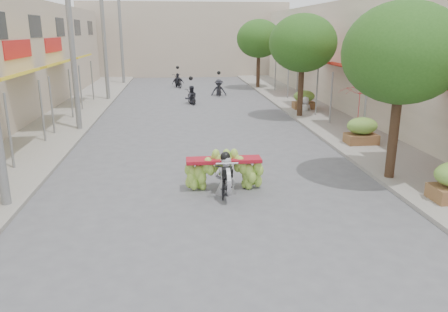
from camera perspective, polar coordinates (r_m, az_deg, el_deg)
ground at (r=9.18m, az=0.62°, el=-12.66°), size 120.00×120.00×0.00m
sidewalk_left at (r=24.16m, az=-20.62°, el=4.69°), size 4.00×60.00×0.12m
sidewalk_right at (r=24.71m, az=12.77°, el=5.56°), size 4.00×60.00×0.12m
shophouse_row_right at (r=25.56m, az=24.81°, el=11.49°), size 9.77×40.00×6.00m
far_building at (r=46.01m, az=-5.16°, el=14.91°), size 20.00×6.00×7.00m
utility_pole_mid at (r=20.48m, az=-19.31°, el=14.15°), size 0.60×0.24×8.00m
utility_pole_far at (r=29.33m, az=-15.42°, el=14.80°), size 0.60×0.24×8.00m
utility_pole_back at (r=38.25m, az=-13.32°, el=15.12°), size 0.60×0.24×8.00m
street_tree_near at (r=13.59m, az=22.28°, el=12.28°), size 3.40×3.40×5.25m
street_tree_mid at (r=22.90m, az=10.27°, el=14.28°), size 3.40×3.40×5.25m
street_tree_far at (r=34.58m, az=4.57°, el=15.02°), size 3.40×3.40×5.25m
produce_crate_mid at (r=17.91m, az=17.58°, el=3.42°), size 1.20×0.88×1.16m
produce_crate_far at (r=25.31m, az=10.41°, el=7.44°), size 1.20×0.88×1.16m
banana_motorbike at (r=12.20m, az=0.07°, el=-1.65°), size 2.20×1.84×2.07m
market_umbrella at (r=17.82m, az=17.52°, el=8.87°), size 2.15×2.15×1.59m
pedestrian at (r=24.71m, az=10.63°, el=7.62°), size 0.79×0.51×1.52m
bg_motorbike_a at (r=27.31m, az=-4.32°, el=8.35°), size 0.93×1.67×1.95m
bg_motorbike_b at (r=30.79m, az=-0.68°, el=9.41°), size 1.07×1.92×1.95m
bg_motorbike_c at (r=35.55m, az=-6.05°, el=10.14°), size 1.08×1.89×1.95m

